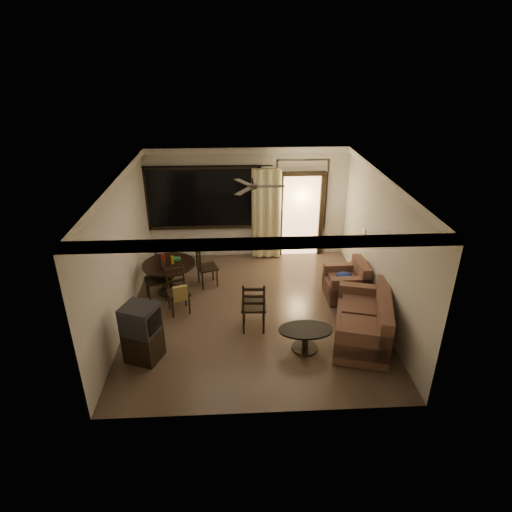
{
  "coord_description": "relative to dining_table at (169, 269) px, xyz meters",
  "views": [
    {
      "loc": [
        -0.34,
        -7.45,
        4.84
      ],
      "look_at": [
        0.07,
        0.2,
        1.16
      ],
      "focal_mm": 30.0,
      "sensor_mm": 36.0,
      "label": 1
    }
  ],
  "objects": [
    {
      "name": "ground",
      "position": [
        1.78,
        -0.88,
        -0.56
      ],
      "size": [
        5.5,
        5.5,
        0.0
      ],
      "primitive_type": "plane",
      "color": "#7F6651",
      "rests_on": "ground"
    },
    {
      "name": "dining_chair_east",
      "position": [
        0.79,
        0.27,
        -0.28
      ],
      "size": [
        0.53,
        0.53,
        0.95
      ],
      "rotation": [
        0.0,
        0.0,
        1.9
      ],
      "color": "black",
      "rests_on": "ground"
    },
    {
      "name": "dining_table",
      "position": [
        0.0,
        0.0,
        0.0
      ],
      "size": [
        1.14,
        1.14,
        0.93
      ],
      "rotation": [
        0.0,
        0.0,
        0.33
      ],
      "color": "black",
      "rests_on": "ground"
    },
    {
      "name": "dining_chair_west",
      "position": [
        -0.26,
        -0.27,
        -0.28
      ],
      "size": [
        0.53,
        0.53,
        0.95
      ],
      "rotation": [
        0.0,
        0.0,
        -1.24
      ],
      "color": "black",
      "rests_on": "ground"
    },
    {
      "name": "tv_cabinet",
      "position": [
        -0.17,
        -2.27,
        -0.03
      ],
      "size": [
        0.69,
        0.66,
        1.06
      ],
      "rotation": [
        0.0,
        0.0,
        -0.37
      ],
      "color": "black",
      "rests_on": "ground"
    },
    {
      "name": "dining_chair_south",
      "position": [
        0.27,
        -0.81,
        -0.26
      ],
      "size": [
        0.53,
        0.57,
        0.95
      ],
      "rotation": [
        0.0,
        0.0,
        0.33
      ],
      "color": "black",
      "rests_on": "ground"
    },
    {
      "name": "dining_chair_north",
      "position": [
        -0.25,
        0.74,
        -0.28
      ],
      "size": [
        0.53,
        0.53,
        0.95
      ],
      "rotation": [
        0.0,
        0.0,
        3.47
      ],
      "color": "black",
      "rests_on": "ground"
    },
    {
      "name": "armchair",
      "position": [
        3.84,
        -0.43,
        -0.22
      ],
      "size": [
        0.84,
        0.84,
        0.83
      ],
      "rotation": [
        0.0,
        0.0,
        0.02
      ],
      "color": "#42201E",
      "rests_on": "ground"
    },
    {
      "name": "coffee_table",
      "position": [
        2.65,
        -2.16,
        -0.28
      ],
      "size": [
        0.97,
        0.58,
        0.42
      ],
      "rotation": [
        0.0,
        0.0,
        -0.08
      ],
      "color": "black",
      "rests_on": "ground"
    },
    {
      "name": "room_shell",
      "position": [
        2.37,
        0.89,
        1.27
      ],
      "size": [
        5.5,
        6.7,
        5.5
      ],
      "color": "beige",
      "rests_on": "ground"
    },
    {
      "name": "sofa",
      "position": [
        3.78,
        -1.96,
        -0.19
      ],
      "size": [
        1.35,
        1.91,
        0.92
      ],
      "rotation": [
        0.0,
        0.0,
        -0.27
      ],
      "color": "#42201E",
      "rests_on": "ground"
    },
    {
      "name": "side_chair",
      "position": [
        1.76,
        -1.48,
        -0.25
      ],
      "size": [
        0.49,
        0.49,
        1.05
      ],
      "rotation": [
        0.0,
        0.0,
        3.09
      ],
      "color": "black",
      "rests_on": "ground"
    }
  ]
}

